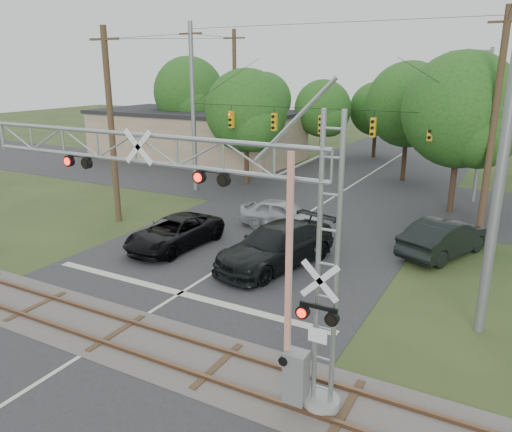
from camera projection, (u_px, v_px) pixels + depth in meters
The scene contains 14 objects.
ground at pixel (70, 364), 14.98m from camera, with size 160.00×160.00×0.00m, color #293B1B.
road_main at pixel (239, 257), 23.39m from camera, with size 14.00×90.00×0.02m, color #262628.
road_cross at pixel (339, 193), 35.16m from camera, with size 90.00×12.00×0.02m, color #262628.
railroad_track at pixel (117, 333), 16.66m from camera, with size 90.00×3.20×0.17m.
crossing_gantry at pixel (203, 215), 13.20m from camera, with size 12.07×0.98×7.69m.
traffic_signal_span at pixel (336, 118), 29.75m from camera, with size 19.34×0.36×11.50m.
pickup_black at pixel (174, 233), 24.49m from camera, with size 2.52×5.47×1.52m, color black.
car_dark at pixel (276, 246), 22.17m from camera, with size 2.59×6.37×1.85m, color black.
sedan_silver at pixel (283, 214), 27.40m from camera, with size 1.91×4.76×1.62m, color #A0A2A7.
suv_dark at pixel (445, 237), 23.46m from camera, with size 1.86×5.33×1.76m, color black.
commercial_building at pixel (196, 135), 48.12m from camera, with size 19.81×10.23×4.62m.
streetlight at pixel (480, 118), 31.52m from camera, with size 2.60×0.27×9.74m.
utility_poles at pixel (388, 110), 30.16m from camera, with size 25.92×28.38×13.86m.
treeline at pixel (370, 106), 40.37m from camera, with size 54.04×22.91×9.63m.
Camera 1 is at (11.20, -8.79, 8.55)m, focal length 35.00 mm.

